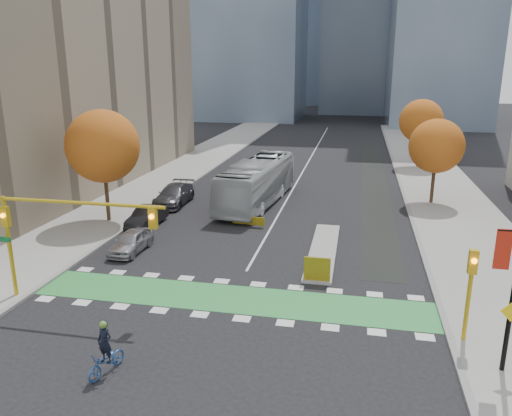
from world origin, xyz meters
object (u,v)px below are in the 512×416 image
at_px(tree_east_near, 436,146).
at_px(bus, 257,182).
at_px(traffic_signal_east, 471,282).
at_px(parked_car_a, 131,241).
at_px(tree_west, 103,146).
at_px(tree_east_far, 421,121).
at_px(hazard_board, 317,269).
at_px(cyclist, 106,356).
at_px(parked_car_b, 147,217).
at_px(parked_car_c, 174,195).
at_px(traffic_signal_west, 54,223).

xyz_separation_m(tree_east_near, bus, (-14.29, -2.67, -3.02)).
relative_size(traffic_signal_east, parked_car_a, 1.04).
bearing_deg(tree_west, tree_east_near, 22.62).
distance_m(tree_east_near, tree_east_far, 16.01).
relative_size(hazard_board, tree_east_near, 0.20).
bearing_deg(hazard_board, bus, 112.57).
bearing_deg(tree_east_far, tree_west, -133.30).
bearing_deg(parked_car_a, cyclist, -67.21).
bearing_deg(parked_car_b, parked_car_c, 94.62).
height_order(tree_east_far, bus, tree_east_far).
height_order(traffic_signal_west, parked_car_c, traffic_signal_west).
bearing_deg(hazard_board, parked_car_a, 168.52).
height_order(hazard_board, traffic_signal_west, traffic_signal_west).
distance_m(tree_east_far, parked_car_a, 37.62).
distance_m(tree_west, parked_car_b, 5.87).
height_order(tree_west, parked_car_c, tree_west).
bearing_deg(parked_car_c, hazard_board, -47.12).
relative_size(tree_west, tree_east_far, 1.08).
distance_m(tree_east_far, traffic_signal_west, 43.61).
xyz_separation_m(tree_east_far, parked_car_c, (-21.50, -20.38, -4.43)).
height_order(traffic_signal_east, bus, traffic_signal_east).
relative_size(tree_west, traffic_signal_west, 0.96).
relative_size(hazard_board, tree_west, 0.17).
distance_m(parked_car_a, parked_car_b, 5.13).
bearing_deg(traffic_signal_east, traffic_signal_west, -179.99).
height_order(tree_east_far, parked_car_c, tree_east_far).
bearing_deg(parked_car_b, traffic_signal_east, -29.29).
bearing_deg(tree_east_far, parked_car_b, -128.86).
bearing_deg(traffic_signal_east, parked_car_a, 158.71).
xyz_separation_m(tree_west, cyclist, (9.02, -17.49, -4.89)).
bearing_deg(bus, tree_east_far, 57.49).
xyz_separation_m(tree_east_near, parked_car_b, (-20.80, -10.43, -4.16)).
xyz_separation_m(tree_west, bus, (9.71, 7.33, -3.77)).
bearing_deg(tree_east_far, traffic_signal_west, -117.95).
height_order(traffic_signal_west, cyclist, traffic_signal_west).
distance_m(traffic_signal_west, bus, 20.75).
height_order(hazard_board, tree_west, tree_west).
height_order(hazard_board, parked_car_b, hazard_board).
bearing_deg(hazard_board, parked_car_b, 150.08).
relative_size(tree_east_far, bus, 0.58).
distance_m(tree_east_far, traffic_signal_east, 38.64).
bearing_deg(tree_west, traffic_signal_west, -71.98).
bearing_deg(parked_car_b, parked_car_a, -74.34).
bearing_deg(parked_car_c, traffic_signal_east, -44.13).
distance_m(traffic_signal_east, parked_car_a, 19.59).
bearing_deg(tree_west, parked_car_c, 61.89).
bearing_deg(tree_east_far, cyclist, -109.59).
bearing_deg(cyclist, traffic_signal_west, 149.26).
bearing_deg(parked_car_c, tree_west, -119.34).
bearing_deg(tree_west, parked_car_b, -7.72).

